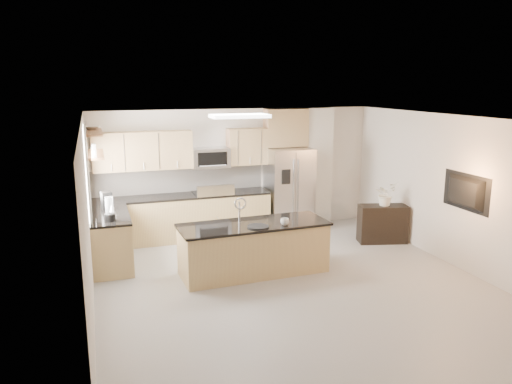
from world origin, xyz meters
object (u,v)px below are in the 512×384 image
object	(u,v)px
refrigerator	(289,190)
cup	(285,222)
kettle	(112,210)
television	(462,192)
coffee_maker	(107,201)
flower_vase	(386,188)
credenza	(382,224)
blender	(110,210)
microwave	(210,158)
island	(254,248)
range	(213,214)
platter	(258,227)
bowl	(92,127)

from	to	relation	value
refrigerator	cup	bearing A→B (deg)	-113.40
kettle	television	distance (m)	5.87
coffee_maker	flower_vase	xyz separation A→B (m)	(5.24, -0.70, 0.02)
credenza	blender	distance (m)	5.25
microwave	blender	size ratio (longest dim) A/B	1.89
island	cup	size ratio (longest dim) A/B	17.62
kettle	television	size ratio (longest dim) A/B	0.22
blender	island	bearing A→B (deg)	-16.80
microwave	island	xyz separation A→B (m)	(0.17, -2.32, -1.20)
range	blender	distance (m)	2.64
coffee_maker	range	bearing A→B (deg)	19.19
island	blender	bearing A→B (deg)	160.90
cup	platter	world-z (taller)	cup
bowl	flower_vase	world-z (taller)	bowl
microwave	bowl	size ratio (longest dim) A/B	2.27
range	refrigerator	size ratio (longest dim) A/B	0.64
cup	television	bearing A→B (deg)	-13.28
cup	coffee_maker	size ratio (longest dim) A/B	0.44
island	platter	world-z (taller)	island
credenza	television	distance (m)	1.99
microwave	credenza	distance (m)	3.71
coffee_maker	refrigerator	bearing A→B (deg)	10.31
television	flower_vase	bearing A→B (deg)	12.17
range	cup	bearing A→B (deg)	-75.65
flower_vase	television	bearing A→B (deg)	-77.83
island	blender	xyz separation A→B (m)	(-2.25, 0.68, 0.66)
platter	range	bearing A→B (deg)	94.10
cup	range	bearing A→B (deg)	104.35
range	kettle	bearing A→B (deg)	-149.62
bowl	refrigerator	bearing A→B (deg)	9.81
cup	television	xyz separation A→B (m)	(2.89, -0.68, 0.44)
blender	microwave	bearing A→B (deg)	38.34
cup	flower_vase	xyz separation A→B (m)	(2.52, 1.01, 0.19)
microwave	blender	xyz separation A→B (m)	(-2.07, -1.64, -0.54)
bowl	television	distance (m)	6.32
platter	bowl	xyz separation A→B (m)	(-2.42, 1.70, 1.51)
refrigerator	bowl	bearing A→B (deg)	-170.19
credenza	range	bearing A→B (deg)	170.09
microwave	bowl	distance (m)	2.52
cup	platter	xyz separation A→B (m)	(-0.45, 0.02, -0.05)
microwave	island	distance (m)	2.62
range	island	xyz separation A→B (m)	(0.17, -2.20, -0.04)
coffee_maker	television	distance (m)	6.10
credenza	coffee_maker	world-z (taller)	coffee_maker
microwave	television	distance (m)	4.79
island	kettle	size ratio (longest dim) A/B	10.69
flower_vase	bowl	bearing A→B (deg)	172.49
range	island	world-z (taller)	island
range	credenza	world-z (taller)	range
island	coffee_maker	bearing A→B (deg)	144.80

